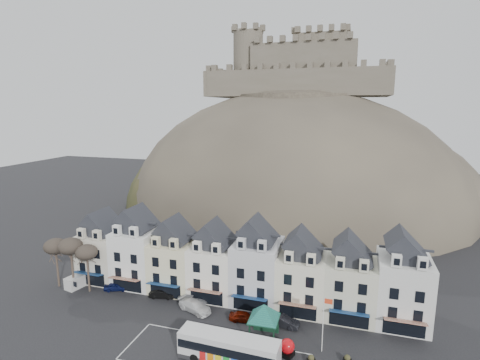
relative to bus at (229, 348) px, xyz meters
name	(u,v)px	position (x,y,z in m)	size (l,w,h in m)	color
ground	(195,360)	(-3.83, -0.91, -1.85)	(300.00, 300.00, 0.00)	black
coach_bay_markings	(215,357)	(-1.83, 0.34, -1.85)	(22.00, 7.50, 0.01)	silver
townhouse_terrace	(237,264)	(-3.68, 15.06, 3.45)	(54.40, 9.35, 11.80)	beige
castle_hill	(295,209)	(-2.58, 68.04, -1.75)	(100.00, 76.00, 68.00)	#3D362F
castle	(300,68)	(-3.32, 75.02, 38.34)	(50.20, 22.20, 22.00)	brown
tree_left_far	(55,247)	(-32.83, 9.59, 5.05)	(3.61, 3.61, 8.24)	#3D3227
tree_left_mid	(70,247)	(-29.83, 9.59, 5.39)	(3.78, 3.78, 8.64)	#3D3227
tree_left_near	(87,253)	(-26.83, 9.59, 4.70)	(3.43, 3.43, 7.84)	#3D3227
bus	(229,348)	(0.00, 0.00, 0.00)	(11.96, 3.16, 3.35)	#262628
bus_shelter	(264,312)	(2.84, 5.61, 1.82)	(7.46, 7.46, 4.73)	#10311F
red_buoy	(287,348)	(6.30, 3.03, -0.75)	(1.84, 1.84, 2.16)	black
flagpole	(324,321)	(10.25, 5.09, 2.26)	(1.05, 0.11, 7.21)	silver
white_van	(79,280)	(-29.69, 10.60, -0.87)	(2.73, 4.59, 1.96)	silver
planter_west	(347,359)	(13.17, 3.83, -1.37)	(1.06, 0.71, 1.01)	black
planter_east	(311,359)	(9.17, 2.59, -1.36)	(1.13, 0.81, 1.02)	black
car_navy	(116,287)	(-22.95, 11.09, -1.22)	(1.50, 3.72, 1.27)	#0D1544
car_black	(162,294)	(-14.63, 11.09, -1.20)	(1.38, 3.96, 1.31)	black
car_silver	(193,299)	(-9.43, 11.09, -1.22)	(2.12, 4.52, 1.28)	#B3B5BB
car_white	(195,306)	(-8.23, 9.04, -1.08)	(2.17, 5.34, 1.55)	white
car_maroon	(244,317)	(-0.73, 8.59, -1.17)	(1.61, 4.00, 1.36)	#5E1205
car_charcoal	(282,321)	(4.58, 8.96, -1.09)	(1.61, 4.61, 1.52)	black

